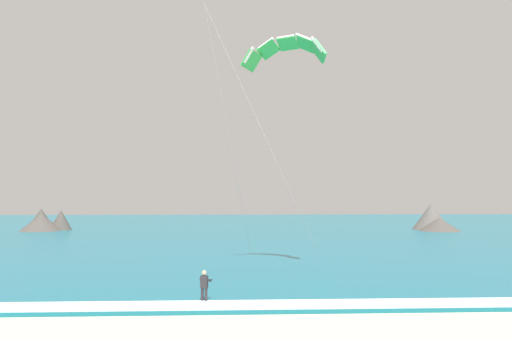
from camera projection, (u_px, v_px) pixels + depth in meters
name	position (u px, v px, depth m)	size (l,w,h in m)	color
sea	(241.00, 227.00, 80.66)	(200.00, 120.00, 0.20)	#146075
surf_foam	(257.00, 305.00, 21.82)	(200.00, 1.88, 0.04)	white
surfboard	(204.00, 305.00, 22.59)	(0.89, 1.47, 0.09)	#E04C38
kitesurfer	(204.00, 286.00, 22.66)	(0.64, 0.63, 1.69)	#232328
kite_primary	(285.00, 50.00, 33.01)	(7.70, 10.58, 15.50)	green
headland_right	(434.00, 220.00, 73.11)	(6.68, 9.84, 4.29)	#47423D
headland_left	(45.00, 221.00, 72.61)	(7.91, 9.12, 3.52)	#47423D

